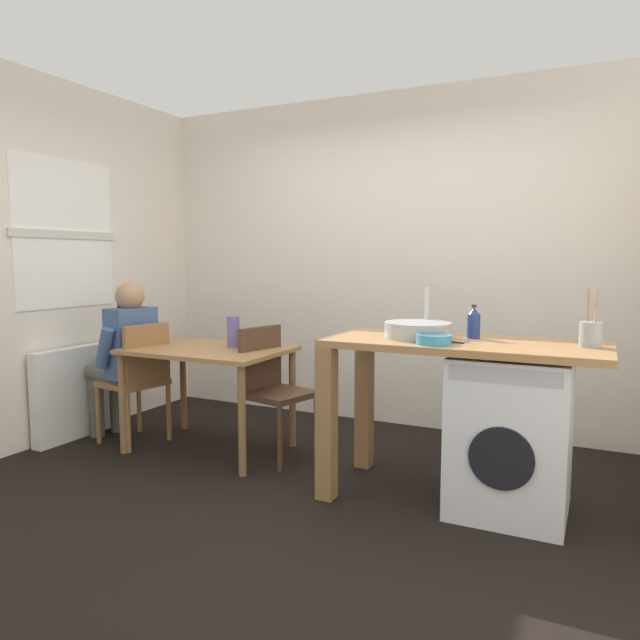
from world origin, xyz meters
TOP-DOWN VIEW (x-y plane):
  - ground_plane at (0.00, 0.00)m, footprint 5.46×5.46m
  - wall_back at (0.00, 1.75)m, footprint 4.60×0.10m
  - wall_window_side at (-2.15, 0.00)m, footprint 0.12×3.80m
  - radiator at (-2.02, 0.30)m, footprint 0.10×0.80m
  - dining_table at (-0.92, 0.48)m, footprint 1.10×0.76m
  - chair_person_seat at (-1.47, 0.36)m, footprint 0.46×0.46m
  - chair_opposite at (-0.45, 0.55)m, footprint 0.49×0.49m
  - seated_person at (-1.63, 0.39)m, footprint 0.53×0.54m
  - kitchen_counter at (0.69, 0.35)m, footprint 1.50×0.68m
  - washing_machine at (1.17, 0.35)m, footprint 0.60×0.61m
  - sink_basin at (0.64, 0.35)m, footprint 0.38×0.38m
  - tap at (0.64, 0.53)m, footprint 0.02×0.02m
  - bottle_tall_green at (0.93, 0.47)m, footprint 0.07×0.07m
  - mixing_bowl at (0.79, 0.15)m, footprint 0.19×0.19m
  - utensil_crock at (1.53, 0.40)m, footprint 0.11×0.11m
  - vase at (-0.77, 0.58)m, footprint 0.09×0.09m
  - scissors at (0.85, 0.25)m, footprint 0.15×0.06m

SIDE VIEW (x-z plane):
  - ground_plane at x=0.00m, z-range 0.00..0.00m
  - radiator at x=-2.02m, z-range 0.00..0.70m
  - washing_machine at x=1.17m, z-range 0.00..0.86m
  - chair_person_seat at x=-1.47m, z-range 0.06..0.96m
  - chair_opposite at x=-0.45m, z-range 0.06..0.96m
  - dining_table at x=-0.92m, z-range 0.27..1.01m
  - seated_person at x=-1.63m, z-range 0.07..1.27m
  - kitchen_counter at x=0.69m, z-range 0.30..1.22m
  - vase at x=-0.77m, z-range 0.74..0.97m
  - scissors at x=0.85m, z-range 0.92..0.93m
  - mixing_bowl at x=0.79m, z-range 0.92..0.97m
  - sink_basin at x=0.64m, z-range 0.92..1.01m
  - utensil_crock at x=1.53m, z-range 0.84..1.14m
  - bottle_tall_green at x=0.93m, z-range 0.91..1.10m
  - tap at x=0.64m, z-range 0.92..1.20m
  - wall_back at x=0.00m, z-range 0.00..2.70m
  - wall_window_side at x=-2.15m, z-range 0.00..2.70m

